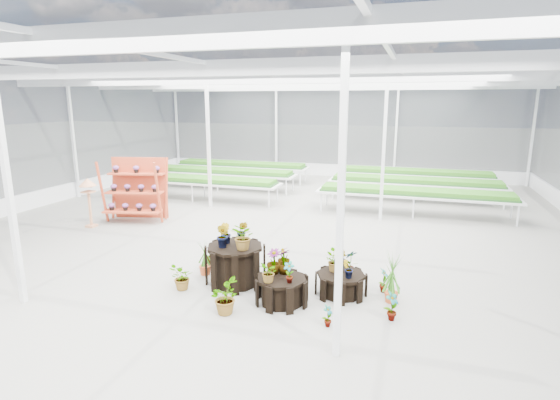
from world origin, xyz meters
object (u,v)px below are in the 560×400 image
(plinth_tall, at_px, (235,264))
(shelf_rack, at_px, (135,190))
(plinth_mid, at_px, (282,290))
(bird_table, at_px, (89,203))
(plinth_low, at_px, (341,284))

(plinth_tall, bearing_deg, shelf_rack, 143.87)
(plinth_mid, bearing_deg, bird_table, 155.71)
(plinth_tall, xyz_separation_m, bird_table, (-5.83, 2.57, 0.34))
(plinth_mid, relative_size, shelf_rack, 0.49)
(plinth_low, distance_m, bird_table, 8.41)
(plinth_tall, relative_size, plinth_low, 1.23)
(plinth_tall, height_order, plinth_mid, plinth_tall)
(plinth_low, relative_size, bird_table, 0.65)
(shelf_rack, relative_size, bird_table, 1.32)
(bird_table, bearing_deg, plinth_tall, -1.68)
(shelf_rack, bearing_deg, plinth_mid, -47.27)
(plinth_mid, distance_m, shelf_rack, 7.47)
(plinth_tall, relative_size, bird_table, 0.80)
(plinth_mid, bearing_deg, plinth_tall, 153.43)
(plinth_tall, distance_m, bird_table, 6.38)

